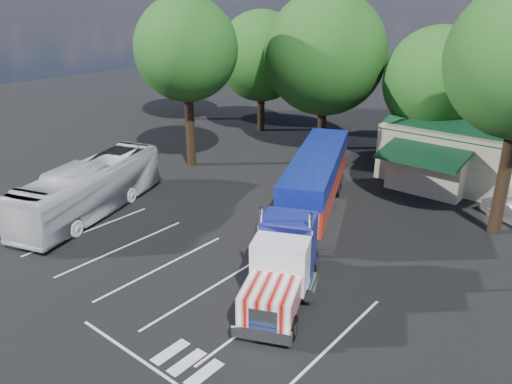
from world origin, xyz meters
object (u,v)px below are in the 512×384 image
Objects in this scene: bicycle at (311,203)px; tour_bus at (91,188)px; woman at (286,241)px; semi_truck at (309,194)px.

bicycle is 0.15× the size of tour_bus.
tour_bus is (-12.51, -2.99, 0.69)m from woman.
semi_truck is 3.64m from woman.
bicycle is at bearing 7.07° from woman.
tour_bus reaches higher than woman.
bicycle is at bearing 95.73° from semi_truck.
woman is at bearing -69.81° from bicycle.
semi_truck is 13.24m from tour_bus.
bicycle is (-2.36, 5.86, -0.45)m from woman.
bicycle is 13.51m from tour_bus.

